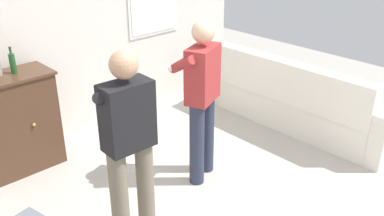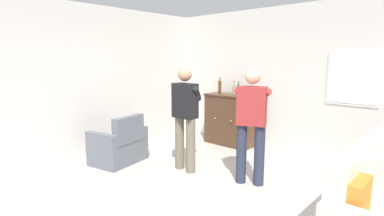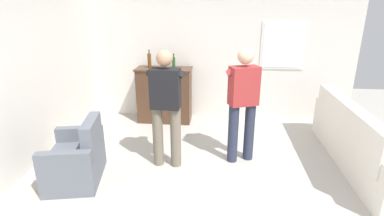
% 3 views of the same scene
% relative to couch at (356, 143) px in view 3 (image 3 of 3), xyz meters
% --- Properties ---
extents(ground, '(10.40, 10.40, 0.00)m').
position_rel_couch_xyz_m(ground, '(-2.01, -0.83, -0.36)').
color(ground, '#B2ADA3').
extents(wall_back_with_window, '(5.20, 0.15, 2.80)m').
position_rel_couch_xyz_m(wall_back_with_window, '(-1.99, 1.83, 1.05)').
color(wall_back_with_window, silver).
rests_on(wall_back_with_window, ground).
extents(couch, '(0.57, 2.57, 0.93)m').
position_rel_couch_xyz_m(couch, '(0.00, 0.00, 0.00)').
color(couch, silver).
rests_on(couch, ground).
extents(armchair, '(0.80, 0.99, 0.85)m').
position_rel_couch_xyz_m(armchair, '(-3.82, -0.77, -0.07)').
color(armchair, slate).
rests_on(armchair, ground).
extents(sideboard_cabinet, '(1.07, 0.49, 1.08)m').
position_rel_couch_xyz_m(sideboard_cabinet, '(-3.06, 1.47, 0.18)').
color(sideboard_cabinet, '#472D1E').
rests_on(sideboard_cabinet, ground).
extents(bottle_wine_green, '(0.07, 0.07, 0.35)m').
position_rel_couch_xyz_m(bottle_wine_green, '(-3.33, 1.47, 0.86)').
color(bottle_wine_green, '#593314').
rests_on(bottle_wine_green, sideboard_cabinet).
extents(bottle_liquor_amber, '(0.06, 0.06, 0.28)m').
position_rel_couch_xyz_m(bottle_liquor_amber, '(-2.86, 1.48, 0.83)').
color(bottle_liquor_amber, '#1E4C23').
rests_on(bottle_liquor_amber, sideboard_cabinet).
extents(bottle_spirits_clear, '(0.07, 0.07, 0.28)m').
position_rel_couch_xyz_m(bottle_spirits_clear, '(-3.00, 1.53, 0.82)').
color(bottle_spirits_clear, gray).
rests_on(bottle_spirits_clear, sideboard_cabinet).
extents(person_standing_left, '(0.56, 0.48, 1.68)m').
position_rel_couch_xyz_m(person_standing_left, '(-2.70, -0.25, 0.58)').
color(person_standing_left, '#6B6051').
rests_on(person_standing_left, ground).
extents(person_standing_right, '(0.52, 0.52, 1.68)m').
position_rel_couch_xyz_m(person_standing_right, '(-1.64, 0.01, 0.58)').
color(person_standing_right, '#282D42').
rests_on(person_standing_right, ground).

